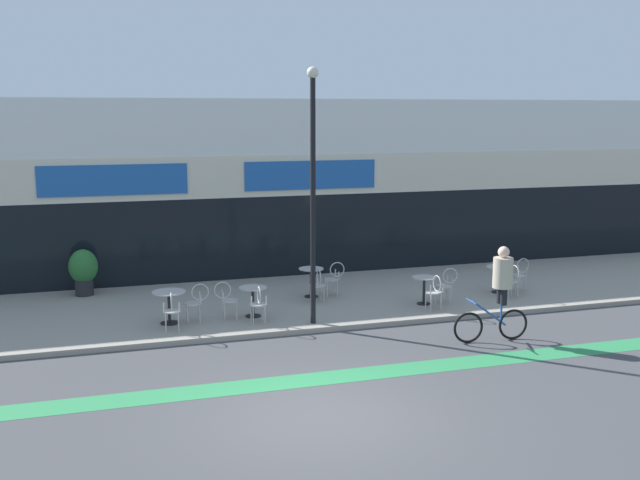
# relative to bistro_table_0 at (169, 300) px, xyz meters

# --- Properties ---
(ground_plane) EXTENTS (120.00, 120.00, 0.00)m
(ground_plane) POSITION_rel_bistro_table_0_xyz_m (1.83, -5.87, -0.67)
(ground_plane) COLOR #424244
(sidewalk_slab) EXTENTS (40.00, 5.50, 0.12)m
(sidewalk_slab) POSITION_rel_bistro_table_0_xyz_m (1.83, 1.38, -0.61)
(sidewalk_slab) COLOR gray
(sidewalk_slab) RESTS_ON ground
(storefront_facade) EXTENTS (40.00, 4.06, 5.33)m
(storefront_facade) POSITION_rel_bistro_table_0_xyz_m (1.83, 6.10, 1.99)
(storefront_facade) COLOR silver
(storefront_facade) RESTS_ON ground
(bike_lane_stripe) EXTENTS (36.00, 0.70, 0.01)m
(bike_lane_stripe) POSITION_rel_bistro_table_0_xyz_m (1.83, -4.20, -0.67)
(bike_lane_stripe) COLOR #2D844C
(bike_lane_stripe) RESTS_ON ground
(bistro_table_0) EXTENTS (0.77, 0.77, 0.76)m
(bistro_table_0) POSITION_rel_bistro_table_0_xyz_m (0.00, 0.00, 0.00)
(bistro_table_0) COLOR black
(bistro_table_0) RESTS_ON sidewalk_slab
(bistro_table_1) EXTENTS (0.67, 0.67, 0.72)m
(bistro_table_1) POSITION_rel_bistro_table_0_xyz_m (1.97, 0.02, -0.04)
(bistro_table_1) COLOR black
(bistro_table_1) RESTS_ON sidewalk_slab
(bistro_table_2) EXTENTS (0.66, 0.66, 0.78)m
(bistro_table_2) POSITION_rel_bistro_table_0_xyz_m (3.85, 1.44, -0.00)
(bistro_table_2) COLOR black
(bistro_table_2) RESTS_ON sidewalk_slab
(bistro_table_3) EXTENTS (0.62, 0.62, 0.71)m
(bistro_table_3) POSITION_rel_bistro_table_0_xyz_m (6.38, -0.12, -0.05)
(bistro_table_3) COLOR black
(bistro_table_3) RESTS_ON sidewalk_slab
(bistro_table_4) EXTENTS (0.72, 0.72, 0.72)m
(bistro_table_4) POSITION_rel_bistro_table_0_xyz_m (8.87, 0.41, -0.03)
(bistro_table_4) COLOR black
(bistro_table_4) RESTS_ON sidewalk_slab
(cafe_chair_0_near) EXTENTS (0.44, 0.59, 0.90)m
(cafe_chair_0_near) POSITION_rel_bistro_table_0_xyz_m (-0.01, -0.63, -0.03)
(cafe_chair_0_near) COLOR #B7B2AD
(cafe_chair_0_near) RESTS_ON sidewalk_slab
(cafe_chair_0_side) EXTENTS (0.59, 0.43, 0.90)m
(cafe_chair_0_side) POSITION_rel_bistro_table_0_xyz_m (0.63, -0.00, -0.03)
(cafe_chair_0_side) COLOR #B7B2AD
(cafe_chair_0_side) RESTS_ON sidewalk_slab
(cafe_chair_1_near) EXTENTS (0.42, 0.58, 0.90)m
(cafe_chair_1_near) POSITION_rel_bistro_table_0_xyz_m (1.97, -0.61, -0.03)
(cafe_chair_1_near) COLOR #B7B2AD
(cafe_chair_1_near) RESTS_ON sidewalk_slab
(cafe_chair_1_side) EXTENTS (0.59, 0.44, 0.90)m
(cafe_chair_1_side) POSITION_rel_bistro_table_0_xyz_m (1.35, 0.02, -0.03)
(cafe_chair_1_side) COLOR #B7B2AD
(cafe_chair_1_side) RESTS_ON sidewalk_slab
(cafe_chair_2_near) EXTENTS (0.42, 0.58, 0.90)m
(cafe_chair_2_near) POSITION_rel_bistro_table_0_xyz_m (3.85, 0.82, -0.03)
(cafe_chair_2_near) COLOR #B7B2AD
(cafe_chair_2_near) RESTS_ON sidewalk_slab
(cafe_chair_2_side) EXTENTS (0.58, 0.42, 0.90)m
(cafe_chair_2_side) POSITION_rel_bistro_table_0_xyz_m (4.48, 1.44, -0.03)
(cafe_chair_2_side) COLOR #B7B2AD
(cafe_chair_2_side) RESTS_ON sidewalk_slab
(cafe_chair_3_near) EXTENTS (0.41, 0.58, 0.90)m
(cafe_chair_3_near) POSITION_rel_bistro_table_0_xyz_m (6.39, -0.75, -0.03)
(cafe_chair_3_near) COLOR #B7B2AD
(cafe_chair_3_near) RESTS_ON sidewalk_slab
(cafe_chair_3_side) EXTENTS (0.59, 0.43, 0.90)m
(cafe_chair_3_side) POSITION_rel_bistro_table_0_xyz_m (7.01, -0.13, -0.03)
(cafe_chair_3_side) COLOR #B7B2AD
(cafe_chair_3_side) RESTS_ON sidewalk_slab
(cafe_chair_4_near) EXTENTS (0.42, 0.58, 0.90)m
(cafe_chair_4_near) POSITION_rel_bistro_table_0_xyz_m (8.87, -0.22, -0.03)
(cafe_chair_4_near) COLOR #B7B2AD
(cafe_chair_4_near) RESTS_ON sidewalk_slab
(cafe_chair_4_side) EXTENTS (0.59, 0.44, 0.90)m
(cafe_chair_4_side) POSITION_rel_bistro_table_0_xyz_m (9.49, 0.41, -0.03)
(cafe_chair_4_side) COLOR #B7B2AD
(cafe_chair_4_side) RESTS_ON sidewalk_slab
(planter_pot) EXTENTS (0.76, 0.76, 1.24)m
(planter_pot) POSITION_rel_bistro_table_0_xyz_m (-1.89, 3.42, 0.14)
(planter_pot) COLOR #232326
(planter_pot) RESTS_ON sidewalk_slab
(lamp_post) EXTENTS (0.26, 0.26, 5.82)m
(lamp_post) POSITION_rel_bistro_table_0_xyz_m (3.19, -0.94, 2.77)
(lamp_post) COLOR black
(lamp_post) RESTS_ON sidewalk_slab
(cyclist_0) EXTENTS (1.75, 0.51, 2.10)m
(cyclist_0) POSITION_rel_bistro_table_0_xyz_m (6.78, -3.08, 0.54)
(cyclist_0) COLOR black
(cyclist_0) RESTS_ON ground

